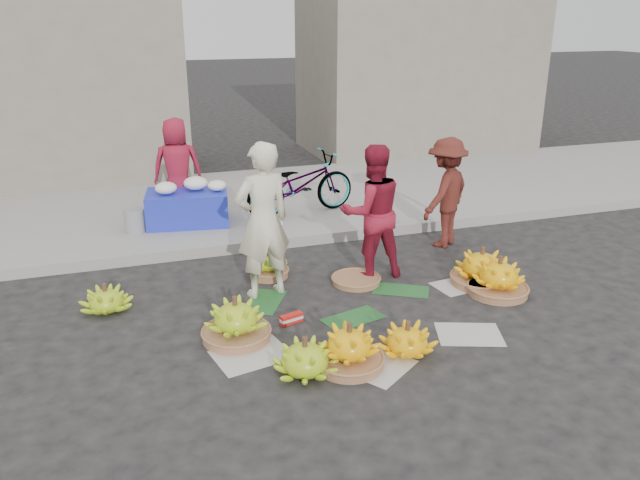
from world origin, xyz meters
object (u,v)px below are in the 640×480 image
object	(u,v)px
banana_bunch_4	(499,277)
bicycle	(300,184)
flower_table	(188,205)
banana_bunch_0	(236,321)
vendor_cream	(263,221)

from	to	relation	value
banana_bunch_4	bicycle	world-z (taller)	bicycle
flower_table	banana_bunch_0	bearing A→B (deg)	-81.19
vendor_cream	bicycle	bearing A→B (deg)	-127.40
banana_bunch_4	vendor_cream	xyz separation A→B (m)	(-2.58, 0.85, 0.69)
banana_bunch_0	flower_table	size ratio (longest dim) A/B	0.54
banana_bunch_4	flower_table	bearing A→B (deg)	132.69
banana_bunch_4	bicycle	size ratio (longest dim) A/B	0.42
vendor_cream	flower_table	xyz separation A→B (m)	(-0.55, 2.55, -0.50)
vendor_cream	bicycle	distance (m)	2.77
banana_bunch_0	vendor_cream	bearing A→B (deg)	61.13
banana_bunch_0	vendor_cream	xyz separation A→B (m)	(0.53, 0.95, 0.70)
banana_bunch_0	flower_table	world-z (taller)	flower_table
banana_bunch_4	flower_table	xyz separation A→B (m)	(-3.13, 3.39, 0.20)
vendor_cream	bicycle	world-z (taller)	vendor_cream
banana_bunch_0	banana_bunch_4	xyz separation A→B (m)	(3.10, 0.10, 0.00)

